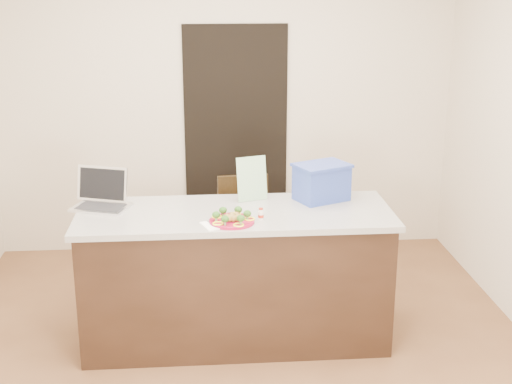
{
  "coord_description": "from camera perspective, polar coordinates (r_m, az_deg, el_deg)",
  "views": [
    {
      "loc": [
        -0.22,
        -4.15,
        2.42
      ],
      "look_at": [
        0.13,
        0.2,
        1.07
      ],
      "focal_mm": 50.0,
      "sensor_mm": 36.0,
      "label": 1
    }
  ],
  "objects": [
    {
      "name": "leaflet",
      "position": [
        4.84,
        -0.34,
        1.07
      ],
      "size": [
        0.22,
        0.11,
        0.3
      ],
      "primitive_type": "cube",
      "rotation": [
        -0.14,
        0.0,
        0.31
      ],
      "color": "silver",
      "rests_on": "island"
    },
    {
      "name": "island",
      "position": [
        4.82,
        -1.65,
        -6.73
      ],
      "size": [
        2.06,
        0.76,
        0.92
      ],
      "color": "black",
      "rests_on": "ground"
    },
    {
      "name": "broccoli",
      "position": [
        4.43,
        -1.95,
        -1.79
      ],
      "size": [
        0.24,
        0.22,
        0.04
      ],
      "color": "#1D4412",
      "rests_on": "plate"
    },
    {
      "name": "yogurt_bottle",
      "position": [
        4.49,
        0.39,
        -1.84
      ],
      "size": [
        0.04,
        0.04,
        0.08
      ],
      "rotation": [
        0.0,
        0.0,
        0.27
      ],
      "color": "beige",
      "rests_on": "island"
    },
    {
      "name": "doorway",
      "position": [
        6.3,
        -1.62,
        4.21
      ],
      "size": [
        0.9,
        0.02,
        2.0
      ],
      "primitive_type": "cube",
      "color": "black",
      "rests_on": "ground"
    },
    {
      "name": "napkin",
      "position": [
        4.41,
        -3.2,
        -2.63
      ],
      "size": [
        0.21,
        0.21,
        0.01
      ],
      "primitive_type": "cube",
      "rotation": [
        0.0,
        0.0,
        0.36
      ],
      "color": "white",
      "rests_on": "island"
    },
    {
      "name": "laptop",
      "position": [
        4.85,
        -12.26,
        -0.32
      ],
      "size": [
        0.42,
        0.39,
        0.25
      ],
      "rotation": [
        0.0,
        0.0,
        -0.33
      ],
      "color": "silver",
      "rests_on": "island"
    },
    {
      "name": "pepper_rings",
      "position": [
        4.44,
        -1.95,
        -2.21
      ],
      "size": [
        0.27,
        0.28,
        0.01
      ],
      "color": "#FFF81A",
      "rests_on": "plate"
    },
    {
      "name": "ground",
      "position": [
        4.81,
        -1.44,
        -12.98
      ],
      "size": [
        4.0,
        4.0,
        0.0
      ],
      "primitive_type": "plane",
      "color": "brown",
      "rests_on": "ground"
    },
    {
      "name": "knife",
      "position": [
        4.39,
        -2.8,
        -2.6
      ],
      "size": [
        0.05,
        0.18,
        0.01
      ],
      "rotation": [
        0.0,
        0.0,
        0.31
      ],
      "color": "white",
      "rests_on": "napkin"
    },
    {
      "name": "fork",
      "position": [
        4.41,
        -3.46,
        -2.53
      ],
      "size": [
        0.05,
        0.14,
        0.0
      ],
      "rotation": [
        0.0,
        0.0,
        0.41
      ],
      "color": "#A8A9AD",
      "rests_on": "napkin"
    },
    {
      "name": "room_shell",
      "position": [
        4.23,
        -1.6,
        6.35
      ],
      "size": [
        4.0,
        4.0,
        4.0
      ],
      "color": "white",
      "rests_on": "ground"
    },
    {
      "name": "blue_box",
      "position": [
        4.87,
        5.27,
        0.82
      ],
      "size": [
        0.43,
        0.38,
        0.25
      ],
      "rotation": [
        0.0,
        0.0,
        0.43
      ],
      "color": "#293D94",
      "rests_on": "island"
    },
    {
      "name": "meatballs",
      "position": [
        4.43,
        -1.92,
        -2.02
      ],
      "size": [
        0.11,
        0.11,
        0.04
      ],
      "color": "olive",
      "rests_on": "plate"
    },
    {
      "name": "chair",
      "position": [
        5.58,
        -0.98,
        -2.76
      ],
      "size": [
        0.44,
        0.44,
        0.9
      ],
      "rotation": [
        0.0,
        0.0,
        0.12
      ],
      "color": "#30200E",
      "rests_on": "ground"
    },
    {
      "name": "plate",
      "position": [
        4.44,
        -1.95,
        -2.33
      ],
      "size": [
        0.28,
        0.28,
        0.02
      ],
      "rotation": [
        0.0,
        0.0,
        0.35
      ],
      "color": "maroon",
      "rests_on": "island"
    }
  ]
}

